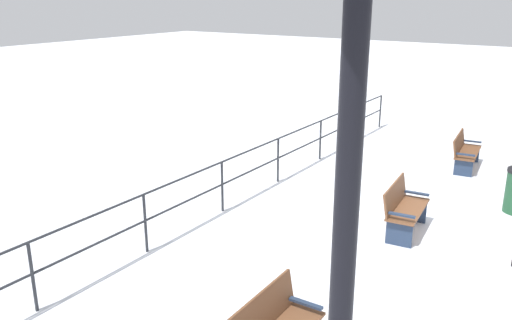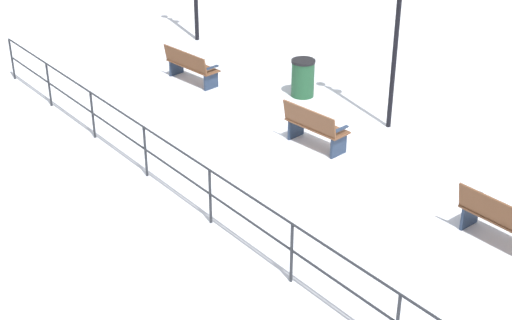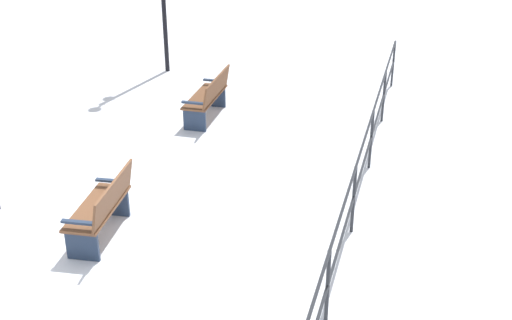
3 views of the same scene
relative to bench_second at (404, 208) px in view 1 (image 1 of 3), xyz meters
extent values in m
plane|color=white|center=(0.07, 0.01, -0.48)|extent=(80.00, 80.00, 0.00)
cube|color=brown|center=(-0.17, -4.63, 0.23)|extent=(0.14, 1.54, 0.45)
cube|color=#23334C|center=(0.09, -3.95, 0.10)|extent=(0.45, 0.08, 0.04)
cube|color=brown|center=(0.08, 0.01, -0.01)|extent=(0.65, 1.45, 0.04)
cube|color=brown|center=(-0.18, -0.02, 0.23)|extent=(0.25, 1.41, 0.45)
cube|color=#23334C|center=(0.14, -0.59, -0.24)|extent=(0.46, 0.09, 0.47)
cube|color=#23334C|center=(0.02, 0.61, -0.24)|extent=(0.46, 0.09, 0.47)
cube|color=#23334C|center=(0.16, -0.59, 0.11)|extent=(0.47, 0.11, 0.04)
cube|color=#23334C|center=(0.04, 0.61, 0.11)|extent=(0.47, 0.11, 0.04)
cube|color=brown|center=(0.08, 4.64, -0.05)|extent=(0.63, 1.60, 0.04)
cube|color=brown|center=(-0.16, 4.61, 0.18)|extent=(0.27, 1.56, 0.42)
cube|color=#23334C|center=(0.15, 3.96, -0.26)|extent=(0.43, 0.09, 0.43)
cube|color=#23334C|center=(0.01, 5.31, -0.26)|extent=(0.43, 0.09, 0.43)
cube|color=#23334C|center=(0.17, 3.96, 0.07)|extent=(0.44, 0.11, 0.04)
cube|color=#23334C|center=(0.03, 5.31, 0.07)|extent=(0.44, 0.11, 0.04)
cylinder|color=#26282D|center=(-3.41, -5.41, 0.05)|extent=(0.05, 0.05, 1.06)
cylinder|color=#26282D|center=(-3.41, -3.25, 0.05)|extent=(0.05, 0.05, 1.06)
cylinder|color=#26282D|center=(-3.41, -1.08, 0.05)|extent=(0.05, 0.05, 1.06)
cylinder|color=#26282D|center=(-3.41, 1.09, 0.05)|extent=(0.05, 0.05, 1.06)
cylinder|color=#26282D|center=(-3.41, 3.26, 0.05)|extent=(0.05, 0.05, 1.06)
cylinder|color=#26282D|center=(-3.41, 5.43, 0.05)|extent=(0.05, 0.05, 1.06)
cylinder|color=#26282D|center=(-3.41, 7.60, 0.05)|extent=(0.05, 0.05, 1.06)
cylinder|color=#26282D|center=(-3.41, 0.01, 0.58)|extent=(0.04, 15.18, 0.04)
cylinder|color=#26282D|center=(-3.41, 0.01, 0.11)|extent=(0.04, 15.18, 0.04)
camera|label=1|loc=(2.81, -9.14, 3.82)|focal=37.41mm
camera|label=2|loc=(-9.84, -10.54, 6.79)|focal=53.69mm
camera|label=3|loc=(-4.28, 7.35, 4.78)|focal=47.02mm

